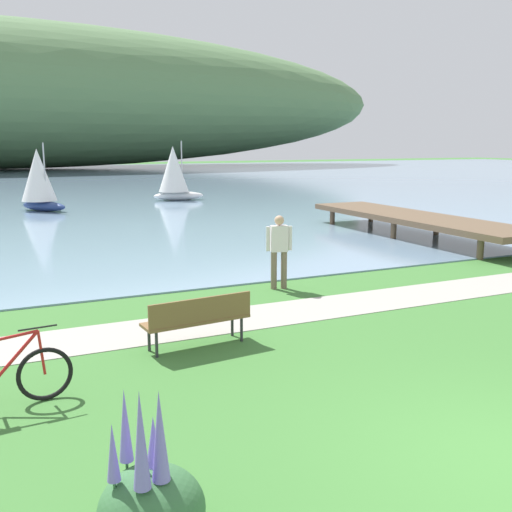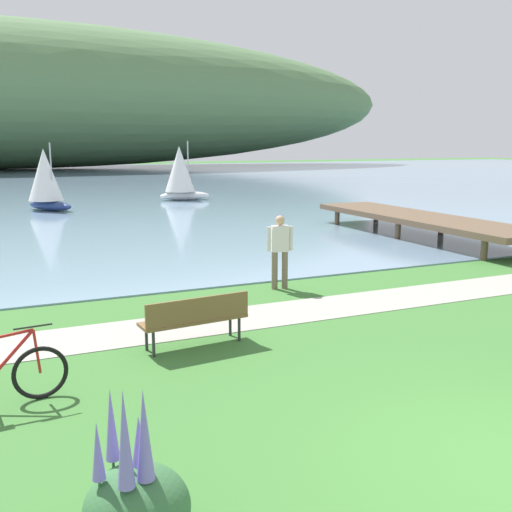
% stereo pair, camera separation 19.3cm
% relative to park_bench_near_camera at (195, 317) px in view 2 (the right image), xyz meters
% --- Properties ---
extents(bay_water, '(180.00, 80.00, 0.04)m').
position_rel_park_bench_near_camera_xyz_m(bay_water, '(1.88, 43.66, -0.50)').
color(bay_water, '#7A99B2').
rests_on(bay_water, ground).
extents(shoreline_path, '(60.00, 1.50, 0.01)m').
position_rel_park_bench_near_camera_xyz_m(shoreline_path, '(1.88, 1.18, -0.52)').
color(shoreline_path, '#A39E93').
rests_on(shoreline_path, ground).
extents(park_bench_near_camera, '(1.84, 0.65, 0.88)m').
position_rel_park_bench_near_camera_xyz_m(park_bench_near_camera, '(0.00, 0.00, 0.00)').
color(park_bench_near_camera, brown).
rests_on(park_bench_near_camera, ground).
extents(person_at_shoreline, '(0.60, 0.30, 1.71)m').
position_rel_park_bench_near_camera_xyz_m(person_at_shoreline, '(3.03, 3.01, 0.46)').
color(person_at_shoreline, '#72604C').
rests_on(person_at_shoreline, ground).
extents(echium_bush_beside_closest, '(0.89, 0.89, 1.50)m').
position_rel_park_bench_near_camera_xyz_m(echium_bush_beside_closest, '(-2.00, -4.51, -0.10)').
color(echium_bush_beside_closest, '#386B3D').
rests_on(echium_bush_beside_closest, ground).
extents(sailboat_nearest_to_shore, '(2.47, 2.75, 3.31)m').
position_rel_park_bench_near_camera_xyz_m(sailboat_nearest_to_shore, '(-0.49, 21.90, 1.08)').
color(sailboat_nearest_to_shore, navy).
rests_on(sailboat_nearest_to_shore, bay_water).
extents(sailboat_mid_bay, '(2.99, 1.97, 3.41)m').
position_rel_park_bench_near_camera_xyz_m(sailboat_mid_bay, '(7.12, 24.34, 1.12)').
color(sailboat_mid_bay, white).
rests_on(sailboat_mid_bay, bay_water).
extents(pier_dock, '(2.40, 10.00, 0.80)m').
position_rel_park_bench_near_camera_xyz_m(pier_dock, '(10.88, 7.66, 0.17)').
color(pier_dock, brown).
rests_on(pier_dock, ground).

